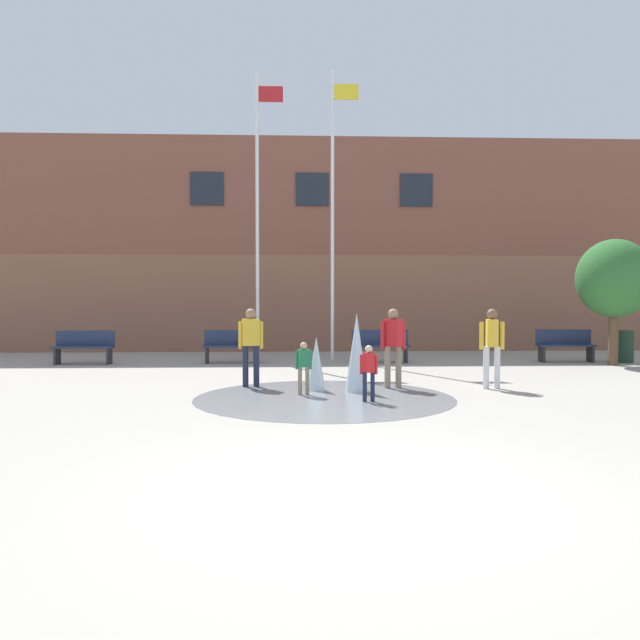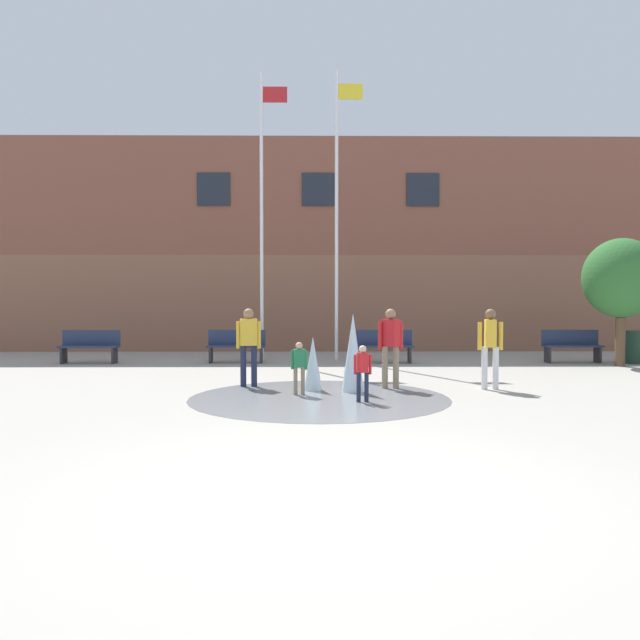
% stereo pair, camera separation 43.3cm
% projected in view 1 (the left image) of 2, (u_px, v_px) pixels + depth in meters
% --- Properties ---
extents(ground_plane, '(100.00, 100.00, 0.00)m').
position_uv_depth(ground_plane, '(359.00, 488.00, 5.89)').
color(ground_plane, '#9E998E').
extents(library_building, '(36.00, 6.05, 7.22)m').
position_uv_depth(library_building, '(310.00, 251.00, 23.89)').
color(library_building, brown).
rests_on(library_building, ground).
extents(splash_fountain, '(4.70, 4.70, 1.52)m').
position_uv_depth(splash_fountain, '(338.00, 367.00, 11.79)').
color(splash_fountain, gray).
rests_on(splash_fountain, ground).
extents(park_bench_left_of_flagpoles, '(1.60, 0.44, 0.91)m').
position_uv_depth(park_bench_left_of_flagpoles, '(84.00, 346.00, 17.02)').
color(park_bench_left_of_flagpoles, '#28282D').
rests_on(park_bench_left_of_flagpoles, ground).
extents(park_bench_under_right_flagpole, '(1.60, 0.44, 0.91)m').
position_uv_depth(park_bench_under_right_flagpole, '(233.00, 346.00, 17.30)').
color(park_bench_under_right_flagpole, '#28282D').
rests_on(park_bench_under_right_flagpole, ground).
extents(park_bench_near_trashcan, '(1.60, 0.44, 0.91)m').
position_uv_depth(park_bench_near_trashcan, '(381.00, 345.00, 17.39)').
color(park_bench_near_trashcan, '#28282D').
rests_on(park_bench_near_trashcan, ground).
extents(park_bench_far_right, '(1.60, 0.44, 0.91)m').
position_uv_depth(park_bench_far_right, '(565.00, 345.00, 17.63)').
color(park_bench_far_right, '#28282D').
rests_on(park_bench_far_right, ground).
extents(adult_watching, '(0.50, 0.38, 1.59)m').
position_uv_depth(adult_watching, '(393.00, 342.00, 12.42)').
color(adult_watching, '#89755B').
rests_on(adult_watching, ground).
extents(adult_in_red, '(0.50, 0.37, 1.59)m').
position_uv_depth(adult_in_red, '(492.00, 342.00, 12.35)').
color(adult_in_red, silver).
rests_on(adult_in_red, ground).
extents(child_with_pink_shirt, '(0.31, 0.20, 0.99)m').
position_uv_depth(child_with_pink_shirt, '(304.00, 364.00, 11.54)').
color(child_with_pink_shirt, '#89755B').
rests_on(child_with_pink_shirt, ground).
extents(teen_by_trashcan, '(0.50, 0.26, 1.59)m').
position_uv_depth(teen_by_trashcan, '(251.00, 341.00, 12.60)').
color(teen_by_trashcan, '#1E233D').
rests_on(teen_by_trashcan, ground).
extents(child_in_fountain, '(0.31, 0.24, 0.99)m').
position_uv_depth(child_in_fountain, '(369.00, 369.00, 10.78)').
color(child_in_fountain, '#1E233D').
rests_on(child_in_fountain, ground).
extents(flagpole_left, '(0.80, 0.10, 8.29)m').
position_uv_depth(flagpole_left, '(258.00, 208.00, 18.00)').
color(flagpole_left, silver).
rests_on(flagpole_left, ground).
extents(flagpole_right, '(0.80, 0.10, 8.39)m').
position_uv_depth(flagpole_right, '(333.00, 207.00, 18.09)').
color(flagpole_right, silver).
rests_on(flagpole_right, ground).
extents(trash_can, '(0.56, 0.56, 0.90)m').
position_uv_depth(trash_can, '(623.00, 346.00, 17.44)').
color(trash_can, '#193323').
rests_on(trash_can, ground).
extents(street_tree_near_building, '(1.96, 1.96, 3.38)m').
position_uv_depth(street_tree_near_building, '(614.00, 279.00, 16.63)').
color(street_tree_near_building, brown).
rests_on(street_tree_near_building, ground).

